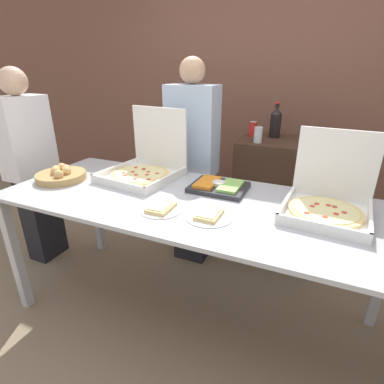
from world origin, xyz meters
The scene contains 15 objects.
ground_plane centered at (0.00, 0.00, 0.00)m, with size 16.00×16.00×0.00m, color #847056.
brick_wall_behind centered at (0.00, 1.70, 1.40)m, with size 10.00×0.06×2.80m.
buffet_table centered at (0.00, 0.00, 0.80)m, with size 2.41×0.93×0.90m.
pizza_box_far_right centered at (0.74, 0.14, 0.97)m, with size 0.46×0.48×0.43m.
pizza_box_near_left centered at (-0.48, 0.25, 0.98)m, with size 0.53×0.55×0.47m.
paper_plate_front_right centered at (-0.10, -0.20, 0.91)m, with size 0.24×0.24×0.03m.
paper_plate_front_center centered at (0.17, -0.17, 0.91)m, with size 0.26×0.26×0.03m.
veggie_tray centered at (0.09, 0.22, 0.92)m, with size 0.36×0.29×0.05m.
bread_basket centered at (-0.99, -0.06, 0.93)m, with size 0.34×0.34×0.10m.
sideboard_podium centered at (0.41, 1.02, 0.54)m, with size 0.77×0.55×1.08m.
soda_bottle centered at (0.28, 1.10, 1.21)m, with size 0.09×0.09×0.29m.
soda_can_silver centered at (0.19, 0.85, 1.14)m, with size 0.07×0.07×0.12m.
soda_can_colored centered at (0.10, 1.08, 1.14)m, with size 0.07×0.07×0.12m.
person_guest_plaid centered at (-0.29, 0.67, 0.89)m, with size 0.40×0.22×1.71m.
person_guest_cap centered at (-1.54, 0.14, 0.86)m, with size 0.22×0.40×1.65m.
Camera 1 is at (0.67, -1.51, 1.63)m, focal length 28.00 mm.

